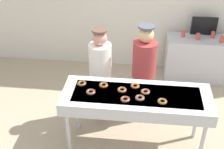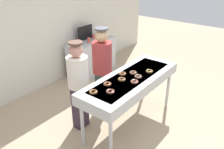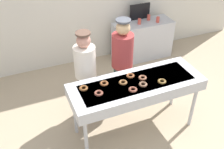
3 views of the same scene
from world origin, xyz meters
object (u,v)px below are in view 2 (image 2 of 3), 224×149
(chocolate_donut_2, at_px, (110,92))
(chocolate_donut_8, at_px, (122,79))
(chocolate_donut_3, at_px, (122,74))
(chocolate_donut_4, at_px, (134,82))
(worker_baker, at_px, (102,65))
(prep_counter, at_px, (92,57))
(menu_display, at_px, (85,33))
(chocolate_donut_7, at_px, (133,73))
(chocolate_donut_0, at_px, (149,71))
(fryer_conveyor, at_px, (131,82))
(paper_cup_0, at_px, (89,40))
(paper_cup_3, at_px, (102,37))
(paper_cup_1, at_px, (79,42))
(chocolate_donut_1, at_px, (107,84))
(chocolate_donut_5, at_px, (93,92))
(worker_assistant, at_px, (78,82))
(paper_cup_2, at_px, (94,37))
(chocolate_donut_6, at_px, (138,77))

(chocolate_donut_2, bearing_deg, chocolate_donut_8, 12.80)
(chocolate_donut_2, xyz_separation_m, chocolate_donut_3, (0.59, 0.21, 0.00))
(chocolate_donut_4, xyz_separation_m, worker_baker, (0.22, 0.86, -0.03))
(prep_counter, xyz_separation_m, menu_display, (0.00, 0.20, 0.61))
(chocolate_donut_4, distance_m, chocolate_donut_7, 0.32)
(chocolate_donut_8, bearing_deg, chocolate_donut_0, -20.11)
(fryer_conveyor, relative_size, worker_baker, 1.22)
(paper_cup_0, bearing_deg, chocolate_donut_3, -121.19)
(chocolate_donut_7, distance_m, paper_cup_3, 2.29)
(worker_baker, xyz_separation_m, paper_cup_3, (1.39, 1.18, -0.02))
(chocolate_donut_3, distance_m, prep_counter, 2.26)
(worker_baker, xyz_separation_m, paper_cup_1, (0.71, 1.34, -0.02))
(chocolate_donut_1, bearing_deg, worker_baker, 45.96)
(fryer_conveyor, distance_m, paper_cup_1, 2.20)
(chocolate_donut_8, bearing_deg, chocolate_donut_5, 170.87)
(worker_baker, height_order, worker_assistant, worker_baker)
(chocolate_donut_0, height_order, worker_baker, worker_baker)
(worker_assistant, bearing_deg, paper_cup_0, -144.98)
(chocolate_donut_7, xyz_separation_m, paper_cup_3, (1.36, 1.84, -0.04))
(chocolate_donut_0, xyz_separation_m, chocolate_donut_1, (-0.80, 0.28, 0.00))
(chocolate_donut_0, height_order, menu_display, menu_display)
(chocolate_donut_7, distance_m, worker_baker, 0.66)
(worker_assistant, bearing_deg, worker_baker, -179.37)
(fryer_conveyor, height_order, paper_cup_2, paper_cup_2)
(chocolate_donut_3, bearing_deg, paper_cup_1, 66.35)
(worker_baker, bearing_deg, paper_cup_3, -136.23)
(chocolate_donut_8, height_order, paper_cup_1, same)
(chocolate_donut_1, distance_m, chocolate_donut_5, 0.31)
(fryer_conveyor, xyz_separation_m, chocolate_donut_4, (-0.14, -0.15, 0.11))
(chocolate_donut_2, distance_m, worker_baker, 1.02)
(chocolate_donut_3, bearing_deg, paper_cup_0, 58.81)
(prep_counter, bearing_deg, paper_cup_1, 171.83)
(chocolate_donut_4, relative_size, chocolate_donut_8, 1.00)
(chocolate_donut_1, xyz_separation_m, chocolate_donut_8, (0.26, -0.08, 0.00))
(prep_counter, relative_size, paper_cup_1, 10.93)
(chocolate_donut_6, bearing_deg, paper_cup_2, 59.07)
(chocolate_donut_1, height_order, chocolate_donut_5, same)
(chocolate_donut_6, height_order, worker_baker, worker_baker)
(chocolate_donut_1, relative_size, chocolate_donut_6, 1.00)
(chocolate_donut_3, bearing_deg, worker_baker, 78.35)
(fryer_conveyor, xyz_separation_m, paper_cup_0, (1.06, 1.95, 0.07))
(chocolate_donut_3, height_order, chocolate_donut_7, same)
(prep_counter, bearing_deg, chocolate_donut_2, -131.46)
(chocolate_donut_6, bearing_deg, chocolate_donut_3, 105.75)
(chocolate_donut_3, bearing_deg, chocolate_donut_0, -40.12)
(chocolate_donut_5, xyz_separation_m, menu_display, (1.96, 2.05, 0.07))
(chocolate_donut_0, bearing_deg, chocolate_donut_5, 165.42)
(worker_baker, xyz_separation_m, menu_display, (1.10, 1.49, 0.10))
(prep_counter, bearing_deg, worker_baker, -130.44)
(paper_cup_1, bearing_deg, paper_cup_0, -19.51)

